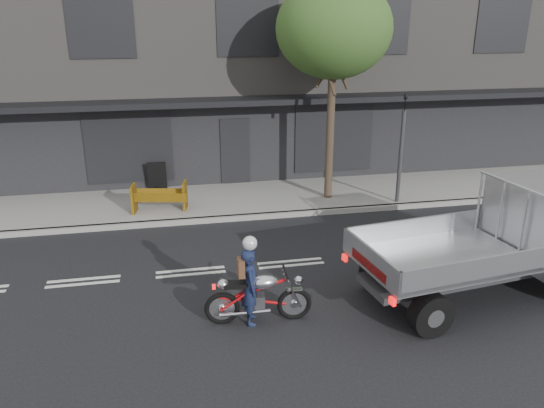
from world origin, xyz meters
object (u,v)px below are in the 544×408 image
at_px(traffic_light_pole, 401,155).
at_px(construction_barrier, 160,199).
at_px(motorcycle, 258,296).
at_px(flatbed_ute, 530,228).
at_px(rider, 250,286).
at_px(street_tree, 334,29).
at_px(sandwich_board, 157,176).

height_order(traffic_light_pole, construction_barrier, traffic_light_pole).
height_order(motorcycle, flatbed_ute, flatbed_ute).
distance_m(motorcycle, flatbed_ute, 5.99).
xyz_separation_m(motorcycle, rider, (-0.15, 0.00, 0.22)).
distance_m(rider, construction_barrier, 6.33).
relative_size(street_tree, traffic_light_pole, 1.93).
height_order(traffic_light_pole, rider, traffic_light_pole).
relative_size(traffic_light_pole, flatbed_ute, 0.63).
bearing_deg(street_tree, sandwich_board, 161.45).
xyz_separation_m(motorcycle, flatbed_ute, (5.92, 0.26, 0.84)).
xyz_separation_m(motorcycle, sandwich_board, (-1.96, 8.36, 0.08)).
height_order(traffic_light_pole, sandwich_board, traffic_light_pole).
relative_size(street_tree, sandwich_board, 6.91).
bearing_deg(street_tree, rider, -118.43).
distance_m(street_tree, traffic_light_pole, 4.23).
bearing_deg(rider, construction_barrier, 20.22).
bearing_deg(traffic_light_pole, motorcycle, -133.41).
bearing_deg(sandwich_board, street_tree, -16.12).
xyz_separation_m(flatbed_ute, sandwich_board, (-7.89, 8.10, -0.76)).
bearing_deg(traffic_light_pole, flatbed_ute, -84.53).
relative_size(motorcycle, flatbed_ute, 0.38).
relative_size(motorcycle, sandwich_board, 2.15).
height_order(street_tree, construction_barrier, street_tree).
height_order(motorcycle, construction_barrier, motorcycle).
distance_m(traffic_light_pole, construction_barrier, 7.36).
height_order(construction_barrier, sandwich_board, sandwich_board).
bearing_deg(construction_barrier, flatbed_ute, -36.77).
relative_size(motorcycle, construction_barrier, 1.32).
distance_m(traffic_light_pole, rider, 8.01).
relative_size(rider, construction_barrier, 0.97).
xyz_separation_m(traffic_light_pole, motorcycle, (-5.40, -5.71, -1.10)).
relative_size(rider, flatbed_ute, 0.28).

